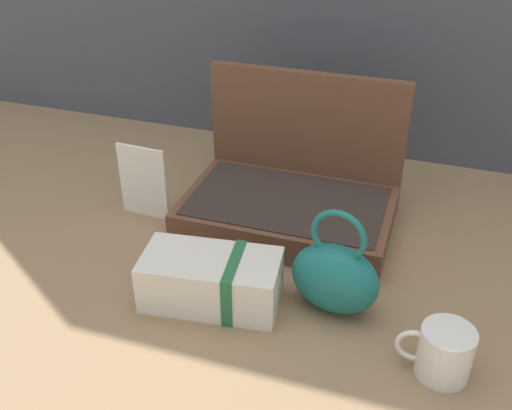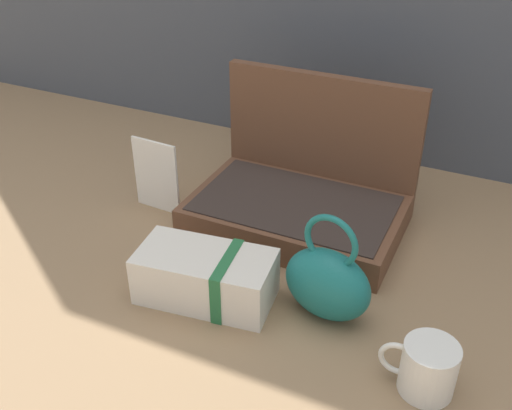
{
  "view_description": "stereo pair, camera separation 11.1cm",
  "coord_description": "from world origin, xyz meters",
  "px_view_note": "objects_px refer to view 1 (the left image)",
  "views": [
    {
      "loc": [
        0.32,
        -0.91,
        0.73
      ],
      "look_at": [
        0.02,
        -0.02,
        0.15
      ],
      "focal_mm": 41.94,
      "sensor_mm": 36.0,
      "label": 1
    },
    {
      "loc": [
        0.42,
        -0.87,
        0.73
      ],
      "look_at": [
        0.02,
        -0.02,
        0.15
      ],
      "focal_mm": 41.94,
      "sensor_mm": 36.0,
      "label": 2
    }
  ],
  "objects_px": {
    "info_card_left": "(143,182)",
    "teal_pouch_handbag": "(335,276)",
    "coffee_mug": "(444,352)",
    "open_suitcase": "(292,191)",
    "cream_toiletry_bag": "(213,280)"
  },
  "relations": [
    {
      "from": "open_suitcase",
      "to": "cream_toiletry_bag",
      "type": "relative_size",
      "value": 1.7
    },
    {
      "from": "cream_toiletry_bag",
      "to": "coffee_mug",
      "type": "distance_m",
      "value": 0.41
    },
    {
      "from": "open_suitcase",
      "to": "coffee_mug",
      "type": "xyz_separation_m",
      "value": [
        0.35,
        -0.36,
        -0.02
      ]
    },
    {
      "from": "info_card_left",
      "to": "coffee_mug",
      "type": "bearing_deg",
      "value": -19.14
    },
    {
      "from": "open_suitcase",
      "to": "cream_toiletry_bag",
      "type": "height_order",
      "value": "open_suitcase"
    },
    {
      "from": "cream_toiletry_bag",
      "to": "coffee_mug",
      "type": "height_order",
      "value": "cream_toiletry_bag"
    },
    {
      "from": "coffee_mug",
      "to": "teal_pouch_handbag",
      "type": "bearing_deg",
      "value": 153.5
    },
    {
      "from": "open_suitcase",
      "to": "coffee_mug",
      "type": "bearing_deg",
      "value": -46.46
    },
    {
      "from": "coffee_mug",
      "to": "info_card_left",
      "type": "distance_m",
      "value": 0.72
    },
    {
      "from": "info_card_left",
      "to": "teal_pouch_handbag",
      "type": "bearing_deg",
      "value": -17.33
    },
    {
      "from": "cream_toiletry_bag",
      "to": "coffee_mug",
      "type": "bearing_deg",
      "value": -6.55
    },
    {
      "from": "teal_pouch_handbag",
      "to": "cream_toiletry_bag",
      "type": "height_order",
      "value": "teal_pouch_handbag"
    },
    {
      "from": "cream_toiletry_bag",
      "to": "info_card_left",
      "type": "relative_size",
      "value": 1.53
    },
    {
      "from": "cream_toiletry_bag",
      "to": "info_card_left",
      "type": "distance_m",
      "value": 0.34
    },
    {
      "from": "cream_toiletry_bag",
      "to": "info_card_left",
      "type": "bearing_deg",
      "value": 138.49
    }
  ]
}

